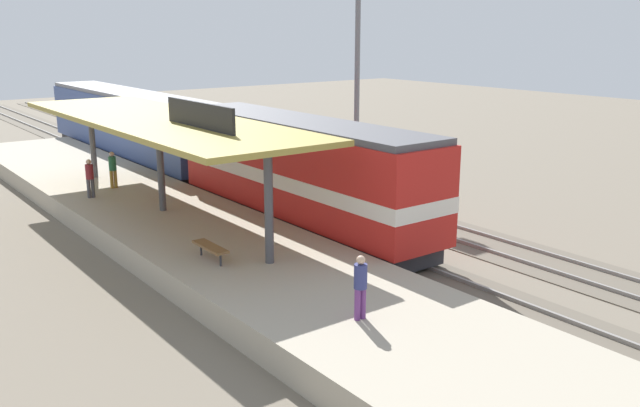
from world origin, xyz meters
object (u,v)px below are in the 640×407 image
at_px(person_waiting, 360,284).
at_px(person_walking, 113,168).
at_px(passenger_carriage_single, 129,126).
at_px(locomotive, 300,173).
at_px(person_boarding, 90,176).
at_px(platform_bench, 210,247).
at_px(light_mast, 358,22).

height_order(person_waiting, person_walking, same).
height_order(passenger_carriage_single, person_walking, passenger_carriage_single).
height_order(locomotive, person_boarding, locomotive).
bearing_deg(person_boarding, locomotive, -48.68).
relative_size(platform_bench, person_walking, 0.99).
bearing_deg(person_waiting, passenger_carriage_single, 79.60).
distance_m(person_waiting, person_boarding, 16.93).
height_order(platform_bench, person_boarding, person_boarding).
distance_m(passenger_carriage_single, person_waiting, 28.30).
distance_m(platform_bench, person_boarding, 10.59).
height_order(platform_bench, person_waiting, person_waiting).
bearing_deg(light_mast, person_boarding, 174.48).
distance_m(light_mast, person_boarding, 15.52).
height_order(locomotive, light_mast, light_mast).
bearing_deg(passenger_carriage_single, person_walking, -115.93).
relative_size(person_waiting, person_boarding, 1.00).
xyz_separation_m(passenger_carriage_single, person_boarding, (-6.21, -10.94, -0.46)).
bearing_deg(passenger_carriage_single, person_boarding, -119.58).
bearing_deg(passenger_carriage_single, platform_bench, -105.59).
height_order(platform_bench, person_walking, person_walking).
relative_size(locomotive, light_mast, 1.23).
distance_m(locomotive, passenger_carriage_single, 18.00).
bearing_deg(person_boarding, person_walking, 39.27).
bearing_deg(platform_bench, person_boarding, 91.13).
height_order(passenger_carriage_single, person_waiting, passenger_carriage_single).
relative_size(locomotive, person_boarding, 8.44).
height_order(locomotive, person_waiting, locomotive).
relative_size(locomotive, passenger_carriage_single, 0.72).
relative_size(locomotive, person_waiting, 8.44).
xyz_separation_m(light_mast, person_boarding, (-14.01, 1.35, -6.54)).
xyz_separation_m(platform_bench, locomotive, (6.00, 3.51, 1.07)).
relative_size(locomotive, person_walking, 8.44).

